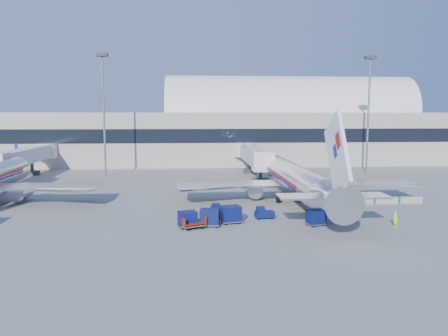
{
  "coord_description": "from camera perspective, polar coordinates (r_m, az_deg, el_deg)",
  "views": [
    {
      "loc": [
        -3.9,
        -52.16,
        11.5
      ],
      "look_at": [
        0.39,
        6.0,
        4.38
      ],
      "focal_mm": 35.0,
      "sensor_mm": 36.0,
      "label": 1
    }
  ],
  "objects": [
    {
      "name": "barrier_mid",
      "position": [
        60.75,
        20.42,
        -3.97
      ],
      "size": [
        3.0,
        0.55,
        0.9
      ],
      "primitive_type": "cube",
      "color": "#9E9E96",
      "rests_on": "ground"
    },
    {
      "name": "ramp_worker",
      "position": [
        48.53,
        21.48,
        -6.25
      ],
      "size": [
        0.55,
        0.69,
        1.63
      ],
      "primitive_type": "imported",
      "rotation": [
        0.0,
        0.0,
        1.87
      ],
      "color": "#ACE217",
      "rests_on": "ground"
    },
    {
      "name": "ground",
      "position": [
        53.56,
        0.06,
        -5.44
      ],
      "size": [
        260.0,
        260.0,
        0.0
      ],
      "primitive_type": "plane",
      "color": "gray",
      "rests_on": "ground"
    },
    {
      "name": "mast_west",
      "position": [
        83.79,
        -15.49,
        8.96
      ],
      "size": [
        2.0,
        1.2,
        22.6
      ],
      "color": "slate",
      "rests_on": "ground"
    },
    {
      "name": "mast_east",
      "position": [
        88.94,
        18.41,
        8.73
      ],
      "size": [
        2.0,
        1.2,
        22.6
      ],
      "color": "slate",
      "rests_on": "ground"
    },
    {
      "name": "jetbridge_near",
      "position": [
        84.11,
        3.66,
        1.78
      ],
      "size": [
        4.4,
        27.5,
        6.25
      ],
      "color": "silver",
      "rests_on": "ground"
    },
    {
      "name": "barrier_far",
      "position": [
        62.19,
        23.19,
        -3.85
      ],
      "size": [
        3.0,
        0.55,
        0.9
      ],
      "primitive_type": "cube",
      "color": "#9E9E96",
      "rests_on": "ground"
    },
    {
      "name": "cart_train_a",
      "position": [
        46.74,
        0.91,
        -6.03
      ],
      "size": [
        2.44,
        2.07,
        1.86
      ],
      "rotation": [
        0.0,
        0.0,
        0.24
      ],
      "color": "#09124A",
      "rests_on": "ground"
    },
    {
      "name": "barrier_near",
      "position": [
        59.46,
        17.52,
        -4.08
      ],
      "size": [
        3.0,
        0.55,
        0.9
      ],
      "primitive_type": "cube",
      "color": "#9E9E96",
      "rests_on": "ground"
    },
    {
      "name": "terminal",
      "position": [
        108.63,
        -9.37,
        4.76
      ],
      "size": [
        170.0,
        28.15,
        21.0
      ],
      "color": "#B2AA9E",
      "rests_on": "ground"
    },
    {
      "name": "cart_solo_near",
      "position": [
        46.82,
        11.91,
        -6.33
      ],
      "size": [
        2.16,
        1.88,
        1.6
      ],
      "rotation": [
        0.0,
        0.0,
        0.32
      ],
      "color": "#09124A",
      "rests_on": "ground"
    },
    {
      "name": "cart_solo_far",
      "position": [
        50.86,
        15.98,
        -5.46
      ],
      "size": [
        1.96,
        1.66,
        1.5
      ],
      "rotation": [
        0.0,
        0.0,
        -0.24
      ],
      "color": "#09124A",
      "rests_on": "ground"
    },
    {
      "name": "cart_train_c",
      "position": [
        45.09,
        -4.77,
        -6.66
      ],
      "size": [
        2.23,
        1.91,
        1.69
      ],
      "rotation": [
        0.0,
        0.0,
        0.26
      ],
      "color": "#09124A",
      "rests_on": "ground"
    },
    {
      "name": "jetbridge_mid",
      "position": [
        88.72,
        -24.32,
        1.44
      ],
      "size": [
        4.4,
        27.5,
        6.25
      ],
      "color": "silver",
      "rests_on": "ground"
    },
    {
      "name": "cart_open_red",
      "position": [
        44.82,
        -4.08,
        -7.32
      ],
      "size": [
        2.87,
        2.5,
        0.64
      ],
      "rotation": [
        0.0,
        0.0,
        0.4
      ],
      "color": "slate",
      "rests_on": "ground"
    },
    {
      "name": "tug_right",
      "position": [
        53.17,
        13.44,
        -4.93
      ],
      "size": [
        2.59,
        2.58,
        1.59
      ],
      "rotation": [
        0.0,
        0.0,
        -0.78
      ],
      "color": "#09124A",
      "rests_on": "ground"
    },
    {
      "name": "airliner_main",
      "position": [
        58.98,
        9.46,
        -1.5
      ],
      "size": [
        32.0,
        37.26,
        12.07
      ],
      "color": "silver",
      "rests_on": "ground"
    },
    {
      "name": "tug_left",
      "position": [
        50.69,
        -1.11,
        -5.42
      ],
      "size": [
        1.13,
        2.18,
        1.4
      ],
      "rotation": [
        0.0,
        0.0,
        1.6
      ],
      "color": "#09124A",
      "rests_on": "ground"
    },
    {
      "name": "cart_train_b",
      "position": [
        45.47,
        -1.87,
        -6.44
      ],
      "size": [
        2.27,
        1.85,
        1.82
      ],
      "rotation": [
        0.0,
        0.0,
        -0.14
      ],
      "color": "#09124A",
      "rests_on": "ground"
    },
    {
      "name": "tug_lead",
      "position": [
        49.06,
        5.21,
        -5.88
      ],
      "size": [
        2.21,
        1.29,
        1.37
      ],
      "rotation": [
        0.0,
        0.0,
        0.12
      ],
      "color": "#09124A",
      "rests_on": "ground"
    }
  ]
}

